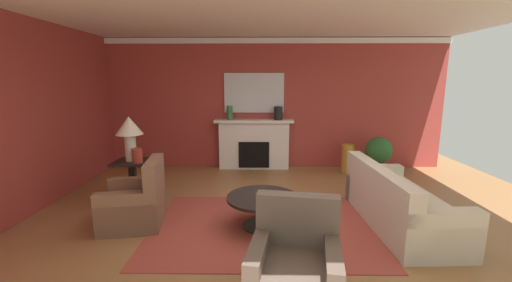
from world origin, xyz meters
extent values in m
plane|color=olive|center=(0.00, 0.00, 0.00)|extent=(9.62, 9.62, 0.00)
cube|color=#9E3833|center=(0.00, 3.13, 1.49)|extent=(8.00, 0.12, 2.98)
cube|color=#9E3833|center=(-3.76, 0.30, 1.49)|extent=(0.12, 6.74, 2.98)
cube|color=white|center=(0.00, 0.30, 3.01)|extent=(8.00, 6.74, 0.06)
cube|color=white|center=(0.00, 3.05, 2.90)|extent=(8.00, 0.08, 0.12)
cube|color=#993D33|center=(-0.18, -0.15, 0.01)|extent=(3.07, 2.27, 0.01)
cube|color=white|center=(-0.36, 2.92, 0.54)|extent=(1.60, 0.25, 1.09)
cube|color=black|center=(-0.36, 2.90, 0.35)|extent=(0.70, 0.26, 0.60)
cube|color=white|center=(-0.36, 2.89, 1.12)|extent=(1.80, 0.35, 0.06)
cube|color=silver|center=(-0.36, 3.04, 1.75)|extent=(1.36, 0.04, 0.90)
cube|color=beige|center=(1.77, -0.05, 0.23)|extent=(0.99, 2.14, 0.45)
cube|color=beige|center=(1.43, -0.07, 0.65)|extent=(0.30, 2.11, 0.40)
cube|color=beige|center=(1.82, -1.00, 0.31)|extent=(0.91, 0.24, 0.62)
cube|color=beige|center=(1.73, 0.90, 0.31)|extent=(0.91, 0.24, 0.62)
cube|color=brown|center=(-2.02, -0.11, 0.22)|extent=(0.91, 0.91, 0.44)
cube|color=brown|center=(-1.70, -0.06, 0.70)|extent=(0.28, 0.81, 0.51)
cube|color=brown|center=(-2.07, 0.22, 0.30)|extent=(0.81, 0.26, 0.60)
cube|color=brown|center=(-1.97, -0.43, 0.30)|extent=(0.81, 0.26, 0.60)
cube|color=brown|center=(0.15, -1.42, 0.70)|extent=(0.82, 0.29, 0.51)
cube|color=brown|center=(-0.22, -1.68, 0.30)|extent=(0.27, 0.81, 0.60)
cube|color=brown|center=(0.43, -1.79, 0.30)|extent=(0.27, 0.81, 0.60)
cylinder|color=black|center=(-0.18, -0.15, 0.43)|extent=(1.00, 1.00, 0.04)
cylinder|color=black|center=(-0.18, -0.15, 0.21)|extent=(0.12, 0.12, 0.41)
cylinder|color=black|center=(-0.18, -0.15, 0.01)|extent=(0.56, 0.56, 0.03)
cube|color=black|center=(-2.38, 0.84, 0.68)|extent=(0.56, 0.56, 0.04)
cube|color=black|center=(-2.38, 0.84, 0.33)|extent=(0.10, 0.10, 0.66)
cube|color=black|center=(-2.38, 0.84, 0.02)|extent=(0.45, 0.45, 0.04)
cylinder|color=beige|center=(-2.38, 0.84, 0.92)|extent=(0.18, 0.18, 0.45)
cone|color=beige|center=(-2.38, 0.84, 1.30)|extent=(0.44, 0.44, 0.30)
cylinder|color=#9E3328|center=(-2.23, 0.72, 0.82)|extent=(0.17, 0.17, 0.24)
cylinder|color=black|center=(0.19, 2.87, 1.30)|extent=(0.20, 0.20, 0.30)
cylinder|color=#B7892D|center=(1.75, 2.62, 0.31)|extent=(0.27, 0.27, 0.63)
cylinder|color=#33703D|center=(-0.91, 2.87, 1.31)|extent=(0.13, 0.13, 0.32)
cube|color=tan|center=(-0.12, -0.18, 0.47)|extent=(0.23, 0.22, 0.05)
cube|color=maroon|center=(-0.06, -0.24, 0.51)|extent=(0.27, 0.24, 0.03)
cylinder|color=#A8754C|center=(2.35, 2.42, 0.15)|extent=(0.32, 0.32, 0.30)
sphere|color=#28602D|center=(2.35, 2.42, 0.55)|extent=(0.56, 0.56, 0.56)
camera|label=1|loc=(-0.21, -4.35, 2.03)|focal=22.44mm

